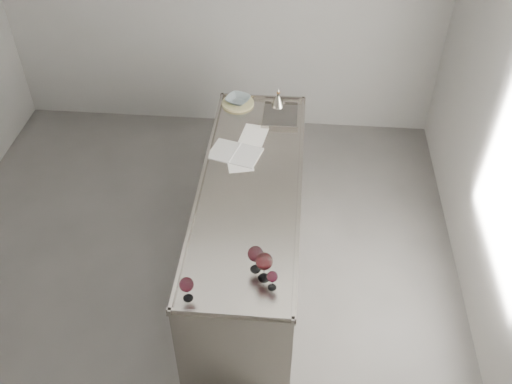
# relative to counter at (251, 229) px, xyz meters

# --- Properties ---
(room_shell) EXTENTS (4.54, 5.04, 2.84)m
(room_shell) POSITION_rel_counter_xyz_m (-0.50, -0.30, 0.93)
(room_shell) COLOR #565451
(room_shell) RESTS_ON ground
(counter) EXTENTS (0.77, 2.42, 0.97)m
(counter) POSITION_rel_counter_xyz_m (0.00, 0.00, 0.00)
(counter) COLOR gray
(counter) RESTS_ON ground
(wine_glass_left) EXTENTS (0.09, 0.09, 0.17)m
(wine_glass_left) POSITION_rel_counter_xyz_m (-0.28, -1.08, 0.59)
(wine_glass_left) COLOR white
(wine_glass_left) RESTS_ON counter
(wine_glass_middle) EXTENTS (0.10, 0.10, 0.20)m
(wine_glass_middle) POSITION_rel_counter_xyz_m (0.11, -0.82, 0.61)
(wine_glass_middle) COLOR white
(wine_glass_middle) RESTS_ON counter
(wine_glass_right) EXTENTS (0.11, 0.11, 0.21)m
(wine_glass_right) POSITION_rel_counter_xyz_m (0.17, -0.88, 0.62)
(wine_glass_right) COLOR white
(wine_glass_right) RESTS_ON counter
(wine_glass_small) EXTENTS (0.07, 0.07, 0.14)m
(wine_glass_small) POSITION_rel_counter_xyz_m (0.23, -0.95, 0.57)
(wine_glass_small) COLOR white
(wine_glass_small) RESTS_ON counter
(notebook) EXTENTS (0.45, 0.37, 0.02)m
(notebook) POSITION_rel_counter_xyz_m (-0.16, 0.36, 0.47)
(notebook) COLOR silver
(notebook) RESTS_ON counter
(loose_paper_top) EXTENTS (0.25, 0.32, 0.00)m
(loose_paper_top) POSITION_rel_counter_xyz_m (-0.03, 0.62, 0.47)
(loose_paper_top) COLOR white
(loose_paper_top) RESTS_ON counter
(loose_paper_under) EXTENTS (0.25, 0.31, 0.00)m
(loose_paper_under) POSITION_rel_counter_xyz_m (-0.11, 0.27, 0.47)
(loose_paper_under) COLOR silver
(loose_paper_under) RESTS_ON counter
(trivet) EXTENTS (0.30, 0.30, 0.02)m
(trivet) POSITION_rel_counter_xyz_m (-0.21, 1.08, 0.48)
(trivet) COLOR #C7BE81
(trivet) RESTS_ON counter
(ceramic_bowl) EXTENTS (0.27, 0.27, 0.05)m
(ceramic_bowl) POSITION_rel_counter_xyz_m (-0.21, 1.08, 0.51)
(ceramic_bowl) COLOR #899B9F
(ceramic_bowl) RESTS_ON trivet
(wine_funnel) EXTENTS (0.12, 0.12, 0.18)m
(wine_funnel) POSITION_rel_counter_xyz_m (0.14, 1.08, 0.52)
(wine_funnel) COLOR #A7A195
(wine_funnel) RESTS_ON counter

